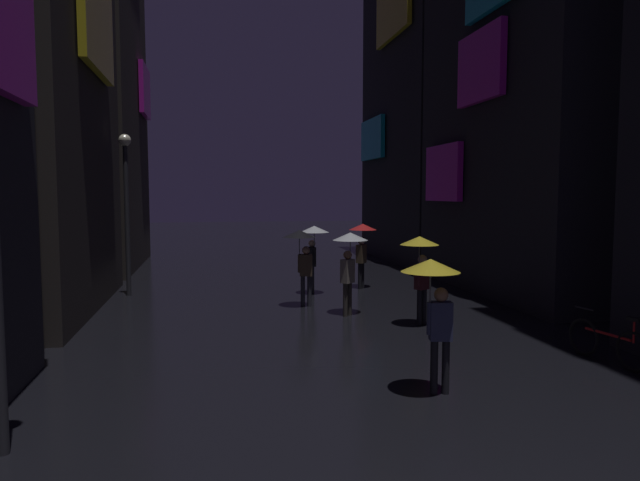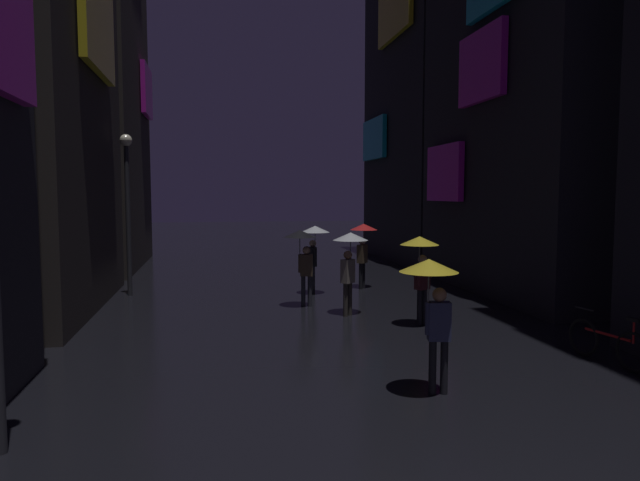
{
  "view_description": "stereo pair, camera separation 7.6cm",
  "coord_description": "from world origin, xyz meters",
  "px_view_note": "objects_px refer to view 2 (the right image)",
  "views": [
    {
      "loc": [
        -2.52,
        -3.1,
        3.11
      ],
      "look_at": [
        0.0,
        10.0,
        2.01
      ],
      "focal_mm": 32.0,
      "sensor_mm": 36.0,
      "label": 1
    },
    {
      "loc": [
        -2.44,
        -3.12,
        3.11
      ],
      "look_at": [
        0.0,
        10.0,
        2.01
      ],
      "focal_mm": 32.0,
      "sensor_mm": 36.0,
      "label": 2
    }
  ],
  "objects_px": {
    "pedestrian_far_right_red": "(363,238)",
    "pedestrian_foreground_right_yellow": "(420,255)",
    "pedestrian_midstreet_left_black": "(302,246)",
    "pedestrian_midstreet_centre_clear": "(314,240)",
    "pedestrian_foreground_left_clear": "(350,250)",
    "streetlamp_left_far": "(127,194)",
    "pedestrian_near_crossing_yellow": "(432,288)",
    "bicycle_parked_at_storefront": "(608,343)"
  },
  "relations": [
    {
      "from": "pedestrian_far_right_red",
      "to": "pedestrian_near_crossing_yellow",
      "type": "bearing_deg",
      "value": -98.82
    },
    {
      "from": "pedestrian_foreground_left_clear",
      "to": "streetlamp_left_far",
      "type": "relative_size",
      "value": 0.43
    },
    {
      "from": "pedestrian_near_crossing_yellow",
      "to": "pedestrian_midstreet_left_black",
      "type": "bearing_deg",
      "value": 97.23
    },
    {
      "from": "bicycle_parked_at_storefront",
      "to": "streetlamp_left_far",
      "type": "height_order",
      "value": "streetlamp_left_far"
    },
    {
      "from": "streetlamp_left_far",
      "to": "pedestrian_far_right_red",
      "type": "bearing_deg",
      "value": 0.27
    },
    {
      "from": "pedestrian_foreground_right_yellow",
      "to": "pedestrian_foreground_left_clear",
      "type": "distance_m",
      "value": 1.99
    },
    {
      "from": "pedestrian_foreground_right_yellow",
      "to": "bicycle_parked_at_storefront",
      "type": "relative_size",
      "value": 1.18
    },
    {
      "from": "pedestrian_far_right_red",
      "to": "pedestrian_midstreet_centre_clear",
      "type": "bearing_deg",
      "value": -156.61
    },
    {
      "from": "pedestrian_midstreet_centre_clear",
      "to": "pedestrian_near_crossing_yellow",
      "type": "relative_size",
      "value": 1.0
    },
    {
      "from": "pedestrian_foreground_right_yellow",
      "to": "pedestrian_far_right_red",
      "type": "height_order",
      "value": "same"
    },
    {
      "from": "pedestrian_midstreet_left_black",
      "to": "pedestrian_far_right_red",
      "type": "height_order",
      "value": "same"
    },
    {
      "from": "pedestrian_near_crossing_yellow",
      "to": "pedestrian_far_right_red",
      "type": "relative_size",
      "value": 1.0
    },
    {
      "from": "pedestrian_midstreet_centre_clear",
      "to": "pedestrian_midstreet_left_black",
      "type": "xyz_separation_m",
      "value": [
        -0.68,
        -1.92,
        0.0
      ]
    },
    {
      "from": "pedestrian_foreground_left_clear",
      "to": "pedestrian_far_right_red",
      "type": "distance_m",
      "value": 4.21
    },
    {
      "from": "pedestrian_foreground_left_clear",
      "to": "pedestrian_near_crossing_yellow",
      "type": "bearing_deg",
      "value": -91.19
    },
    {
      "from": "pedestrian_midstreet_centre_clear",
      "to": "streetlamp_left_far",
      "type": "relative_size",
      "value": 0.43
    },
    {
      "from": "streetlamp_left_far",
      "to": "pedestrian_foreground_right_yellow",
      "type": "bearing_deg",
      "value": -36.54
    },
    {
      "from": "pedestrian_foreground_right_yellow",
      "to": "streetlamp_left_far",
      "type": "relative_size",
      "value": 0.43
    },
    {
      "from": "pedestrian_foreground_right_yellow",
      "to": "pedestrian_far_right_red",
      "type": "bearing_deg",
      "value": 89.34
    },
    {
      "from": "pedestrian_far_right_red",
      "to": "bicycle_parked_at_storefront",
      "type": "bearing_deg",
      "value": -75.84
    },
    {
      "from": "pedestrian_foreground_right_yellow",
      "to": "pedestrian_midstreet_centre_clear",
      "type": "distance_m",
      "value": 4.97
    },
    {
      "from": "pedestrian_foreground_right_yellow",
      "to": "pedestrian_midstreet_left_black",
      "type": "height_order",
      "value": "same"
    },
    {
      "from": "pedestrian_midstreet_centre_clear",
      "to": "pedestrian_foreground_right_yellow",
      "type": "bearing_deg",
      "value": -70.05
    },
    {
      "from": "pedestrian_midstreet_centre_clear",
      "to": "pedestrian_near_crossing_yellow",
      "type": "bearing_deg",
      "value": -88.56
    },
    {
      "from": "pedestrian_midstreet_centre_clear",
      "to": "bicycle_parked_at_storefront",
      "type": "relative_size",
      "value": 1.18
    },
    {
      "from": "pedestrian_midstreet_left_black",
      "to": "streetlamp_left_far",
      "type": "xyz_separation_m",
      "value": [
        -4.91,
        2.65,
        1.43
      ]
    },
    {
      "from": "pedestrian_midstreet_centre_clear",
      "to": "streetlamp_left_far",
      "type": "xyz_separation_m",
      "value": [
        -5.59,
        0.73,
        1.43
      ]
    },
    {
      "from": "pedestrian_far_right_red",
      "to": "pedestrian_midstreet_left_black",
      "type": "bearing_deg",
      "value": -132.27
    },
    {
      "from": "pedestrian_midstreet_centre_clear",
      "to": "bicycle_parked_at_storefront",
      "type": "xyz_separation_m",
      "value": [
        4.01,
        -8.17,
        -1.28
      ]
    },
    {
      "from": "pedestrian_midstreet_centre_clear",
      "to": "pedestrian_midstreet_left_black",
      "type": "bearing_deg",
      "value": -109.5
    },
    {
      "from": "pedestrian_foreground_right_yellow",
      "to": "pedestrian_near_crossing_yellow",
      "type": "distance_m",
      "value": 4.66
    },
    {
      "from": "streetlamp_left_far",
      "to": "pedestrian_near_crossing_yellow",
      "type": "bearing_deg",
      "value": -59.36
    },
    {
      "from": "pedestrian_foreground_right_yellow",
      "to": "pedestrian_far_right_red",
      "type": "distance_m",
      "value": 5.44
    },
    {
      "from": "pedestrian_foreground_right_yellow",
      "to": "pedestrian_midstreet_left_black",
      "type": "distance_m",
      "value": 3.64
    },
    {
      "from": "pedestrian_midstreet_centre_clear",
      "to": "pedestrian_midstreet_left_black",
      "type": "distance_m",
      "value": 2.04
    },
    {
      "from": "bicycle_parked_at_storefront",
      "to": "pedestrian_midstreet_left_black",
      "type": "bearing_deg",
      "value": 126.92
    },
    {
      "from": "pedestrian_midstreet_centre_clear",
      "to": "pedestrian_far_right_red",
      "type": "distance_m",
      "value": 1.92
    },
    {
      "from": "pedestrian_foreground_right_yellow",
      "to": "streetlamp_left_far",
      "type": "height_order",
      "value": "streetlamp_left_far"
    },
    {
      "from": "pedestrian_midstreet_centre_clear",
      "to": "bicycle_parked_at_storefront",
      "type": "bearing_deg",
      "value": -63.85
    },
    {
      "from": "pedestrian_far_right_red",
      "to": "pedestrian_foreground_right_yellow",
      "type": "bearing_deg",
      "value": -90.66
    },
    {
      "from": "pedestrian_midstreet_left_black",
      "to": "pedestrian_far_right_red",
      "type": "xyz_separation_m",
      "value": [
        2.44,
        2.68,
        0.0
      ]
    },
    {
      "from": "pedestrian_foreground_left_clear",
      "to": "bicycle_parked_at_storefront",
      "type": "height_order",
      "value": "pedestrian_foreground_left_clear"
    }
  ]
}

